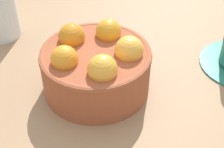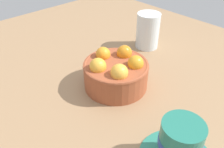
% 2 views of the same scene
% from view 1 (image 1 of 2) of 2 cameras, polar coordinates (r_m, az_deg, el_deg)
% --- Properties ---
extents(ground_plane, '(1.27, 1.10, 0.03)m').
position_cam_1_polar(ground_plane, '(0.54, -2.52, -3.39)').
color(ground_plane, '#997551').
extents(terracotta_bowl, '(0.16, 0.16, 0.09)m').
position_cam_1_polar(terracotta_bowl, '(0.50, -2.68, 1.41)').
color(terracotta_bowl, '#9E4C2D').
rests_on(terracotta_bowl, ground_plane).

